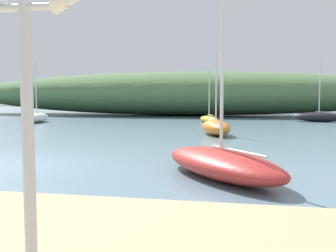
% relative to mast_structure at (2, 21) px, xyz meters
% --- Properties ---
extents(ground_plane, '(120.00, 120.00, 0.00)m').
position_rel_mast_structure_xyz_m(ground_plane, '(-3.68, 6.15, -2.65)').
color(ground_plane, slate).
extents(distant_hill, '(49.26, 10.94, 4.61)m').
position_rel_mast_structure_xyz_m(distant_hill, '(-3.75, 36.06, -0.34)').
color(distant_hill, '#517547').
rests_on(distant_hill, ground).
extents(mast_structure, '(1.28, 0.47, 3.00)m').
position_rel_mast_structure_xyz_m(mast_structure, '(0.00, 0.00, 0.00)').
color(mast_structure, silver).
rests_on(mast_structure, beach_sand).
extents(sailboat_centre_water, '(2.14, 3.50, 4.12)m').
position_rel_mast_structure_xyz_m(sailboat_centre_water, '(1.20, 15.50, -2.25)').
color(sailboat_centre_water, orange).
rests_on(sailboat_centre_water, ground).
extents(sailboat_east_reach, '(4.10, 2.42, 4.89)m').
position_rel_mast_structure_xyz_m(sailboat_east_reach, '(8.53, 27.22, -2.26)').
color(sailboat_east_reach, black).
rests_on(sailboat_east_reach, ground).
extents(sailboat_outer_mooring, '(3.77, 4.28, 4.77)m').
position_rel_mast_structure_xyz_m(sailboat_outer_mooring, '(1.90, 5.47, -2.30)').
color(sailboat_outer_mooring, '#B72D28').
rests_on(sailboat_outer_mooring, ground).
extents(sailboat_far_left, '(1.75, 3.73, 4.53)m').
position_rel_mast_structure_xyz_m(sailboat_far_left, '(-12.66, 22.32, -2.25)').
color(sailboat_far_left, white).
rests_on(sailboat_far_left, ground).
extents(sailboat_near_shore, '(2.11, 3.49, 4.00)m').
position_rel_mast_structure_xyz_m(sailboat_near_shore, '(0.15, 24.88, -2.37)').
color(sailboat_near_shore, gold).
rests_on(sailboat_near_shore, ground).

